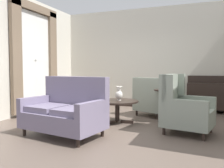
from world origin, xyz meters
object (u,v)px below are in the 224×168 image
object	(u,v)px
armchair_beside_settee	(88,98)
side_table	(166,102)
armchair_back_corner	(154,100)
coffee_table	(117,104)
settee	(65,112)
sideboard	(207,96)
armchair_near_window	(183,109)
porcelain_vase	(119,94)

from	to	relation	value
armchair_beside_settee	side_table	bearing A→B (deg)	111.17
armchair_back_corner	side_table	bearing A→B (deg)	148.20
armchair_back_corner	armchair_beside_settee	size ratio (longest dim) A/B	1.06
coffee_table	settee	bearing A→B (deg)	-113.20
armchair_back_corner	sideboard	xyz separation A→B (m)	(1.29, 1.03, 0.04)
side_table	armchair_near_window	bearing A→B (deg)	-61.81
coffee_table	armchair_beside_settee	size ratio (longest dim) A/B	0.88
settee	side_table	bearing A→B (deg)	58.13
armchair_near_window	sideboard	world-z (taller)	armchair_near_window
sideboard	armchair_near_window	bearing A→B (deg)	-100.81
coffee_table	sideboard	world-z (taller)	sideboard
armchair_near_window	side_table	world-z (taller)	armchair_near_window
armchair_near_window	sideboard	xyz separation A→B (m)	(0.47, 2.45, 0.01)
armchair_near_window	side_table	bearing A→B (deg)	40.18
side_table	sideboard	xyz separation A→B (m)	(0.90, 1.64, 0.02)
coffee_table	armchair_near_window	xyz separation A→B (m)	(1.43, -0.35, 0.04)
coffee_table	porcelain_vase	bearing A→B (deg)	6.23
coffee_table	porcelain_vase	world-z (taller)	porcelain_vase
porcelain_vase	armchair_back_corner	size ratio (longest dim) A/B	0.28
porcelain_vase	armchair_near_window	size ratio (longest dim) A/B	0.29
porcelain_vase	armchair_back_corner	bearing A→B (deg)	62.07
porcelain_vase	side_table	world-z (taller)	porcelain_vase
side_table	sideboard	distance (m)	1.87
side_table	armchair_back_corner	bearing A→B (deg)	122.51
porcelain_vase	sideboard	bearing A→B (deg)	48.41
armchair_back_corner	side_table	xyz separation A→B (m)	(0.39, -0.61, 0.03)
sideboard	armchair_back_corner	bearing A→B (deg)	-141.50
settee	armchair_beside_settee	xyz separation A→B (m)	(-0.54, 1.94, -0.00)
coffee_table	settee	size ratio (longest dim) A/B	0.60
coffee_table	armchair_back_corner	distance (m)	1.23
armchair_back_corner	armchair_beside_settee	bearing A→B (deg)	38.59
settee	porcelain_vase	bearing A→B (deg)	75.36
armchair_beside_settee	sideboard	size ratio (longest dim) A/B	1.00
settee	sideboard	size ratio (longest dim) A/B	1.45
armchair_near_window	settee	bearing A→B (deg)	126.77
sideboard	settee	bearing A→B (deg)	-125.95
armchair_back_corner	sideboard	distance (m)	1.65
armchair_back_corner	side_table	world-z (taller)	armchair_back_corner
settee	side_table	xyz separation A→B (m)	(1.53, 1.72, 0.02)
settee	armchair_near_window	distance (m)	2.17
armchair_near_window	armchair_beside_settee	distance (m)	2.71
coffee_table	settee	distance (m)	1.37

